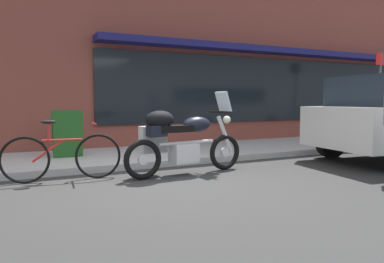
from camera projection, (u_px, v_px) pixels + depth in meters
The scene contains 6 objects.
ground_plane at pixel (169, 182), 5.54m from camera, with size 80.00×80.00×0.00m, color #2E2E2E.
storefront_building at pixel (349, 21), 12.20m from camera, with size 24.19×0.90×7.92m.
touring_motorcycle at pixel (179, 139), 6.06m from camera, with size 2.22×0.62×1.39m.
parked_bicycle at pixel (62, 156), 5.62m from camera, with size 1.77×0.48×0.94m.
sandwich_board_sign at pixel (68, 134), 7.22m from camera, with size 0.55×0.41×0.92m.
parking_sign_pole at pixel (380, 88), 10.25m from camera, with size 0.44×0.07×2.47m.
Camera 1 is at (-2.11, -5.05, 1.23)m, focal length 34.34 mm.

